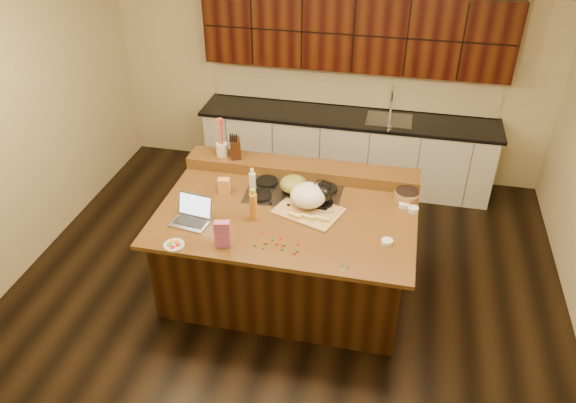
# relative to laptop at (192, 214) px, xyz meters

# --- Properties ---
(room) EXTENTS (5.52, 5.02, 2.72)m
(room) POSITION_rel_laptop_xyz_m (0.81, 0.32, 0.37)
(room) COLOR black
(room) RESTS_ON ground
(island) EXTENTS (2.40, 1.60, 0.92)m
(island) POSITION_rel_laptop_xyz_m (0.81, 0.32, -0.52)
(island) COLOR black
(island) RESTS_ON ground
(back_ledge) EXTENTS (2.40, 0.30, 0.12)m
(back_ledge) POSITION_rel_laptop_xyz_m (0.81, 1.02, -0.00)
(back_ledge) COLOR black
(back_ledge) RESTS_ON island
(cooktop) EXTENTS (0.92, 0.52, 0.05)m
(cooktop) POSITION_rel_laptop_xyz_m (0.81, 0.62, -0.05)
(cooktop) COLOR gray
(cooktop) RESTS_ON island
(back_counter) EXTENTS (3.70, 0.66, 2.40)m
(back_counter) POSITION_rel_laptop_xyz_m (1.11, 2.55, -0.00)
(back_counter) COLOR silver
(back_counter) RESTS_ON ground
(kettle) EXTENTS (0.20, 0.20, 0.18)m
(kettle) POSITION_rel_laptop_xyz_m (1.11, 0.49, 0.07)
(kettle) COLOR black
(kettle) RESTS_ON cooktop
(green_bowl) EXTENTS (0.31, 0.31, 0.15)m
(green_bowl) POSITION_rel_laptop_xyz_m (0.81, 0.62, 0.06)
(green_bowl) COLOR olive
(green_bowl) RESTS_ON cooktop
(laptop) EXTENTS (0.37, 0.31, 0.24)m
(laptop) POSITION_rel_laptop_xyz_m (0.00, 0.00, 0.00)
(laptop) COLOR #B7B7BC
(laptop) RESTS_ON island
(oil_bottle) EXTENTS (0.07, 0.07, 0.27)m
(oil_bottle) POSITION_rel_laptop_xyz_m (0.54, 0.14, 0.07)
(oil_bottle) COLOR #C67A23
(oil_bottle) RESTS_ON island
(vinegar_bottle) EXTENTS (0.08, 0.08, 0.25)m
(vinegar_bottle) POSITION_rel_laptop_xyz_m (0.42, 0.52, 0.06)
(vinegar_bottle) COLOR silver
(vinegar_bottle) RESTS_ON island
(wooden_tray) EXTENTS (0.69, 0.60, 0.24)m
(wooden_tray) POSITION_rel_laptop_xyz_m (0.99, 0.41, 0.04)
(wooden_tray) COLOR tan
(wooden_tray) RESTS_ON island
(ramekin_a) EXTENTS (0.10, 0.10, 0.04)m
(ramekin_a) POSITION_rel_laptop_xyz_m (1.75, 0.02, -0.04)
(ramekin_a) COLOR white
(ramekin_a) RESTS_ON island
(ramekin_b) EXTENTS (0.13, 0.13, 0.04)m
(ramekin_b) POSITION_rel_laptop_xyz_m (1.96, 0.57, -0.04)
(ramekin_b) COLOR white
(ramekin_b) RESTS_ON island
(ramekin_c) EXTENTS (0.10, 0.10, 0.04)m
(ramekin_c) POSITION_rel_laptop_xyz_m (1.87, 0.63, -0.04)
(ramekin_c) COLOR white
(ramekin_c) RESTS_ON island
(strainer_bowl) EXTENTS (0.32, 0.32, 0.09)m
(strainer_bowl) POSITION_rel_laptop_xyz_m (1.89, 0.75, -0.02)
(strainer_bowl) COLOR #996B3F
(strainer_bowl) RESTS_ON island
(kitchen_timer) EXTENTS (0.09, 0.09, 0.07)m
(kitchen_timer) POSITION_rel_laptop_xyz_m (1.44, -0.36, -0.03)
(kitchen_timer) COLOR silver
(kitchen_timer) RESTS_ON island
(pink_bag) EXTENTS (0.14, 0.10, 0.25)m
(pink_bag) POSITION_rel_laptop_xyz_m (0.38, -0.29, 0.06)
(pink_bag) COLOR #BE599B
(pink_bag) RESTS_ON island
(candy_plate) EXTENTS (0.20, 0.20, 0.01)m
(candy_plate) POSITION_rel_laptop_xyz_m (-0.03, -0.39, -0.06)
(candy_plate) COLOR white
(candy_plate) RESTS_ON island
(package_box) EXTENTS (0.13, 0.10, 0.16)m
(package_box) POSITION_rel_laptop_xyz_m (0.14, 0.51, 0.02)
(package_box) COLOR #DEA04E
(package_box) RESTS_ON island
(utensil_crock) EXTENTS (0.15, 0.15, 0.14)m
(utensil_crock) POSITION_rel_laptop_xyz_m (-0.04, 1.02, 0.13)
(utensil_crock) COLOR white
(utensil_crock) RESTS_ON back_ledge
(knife_block) EXTENTS (0.15, 0.19, 0.20)m
(knife_block) POSITION_rel_laptop_xyz_m (0.10, 1.02, 0.16)
(knife_block) COLOR black
(knife_block) RESTS_ON back_ledge
(gumdrop_0) EXTENTS (0.02, 0.02, 0.02)m
(gumdrop_0) POSITION_rel_laptop_xyz_m (1.01, -0.15, -0.05)
(gumdrop_0) COLOR red
(gumdrop_0) RESTS_ON island
(gumdrop_1) EXTENTS (0.02, 0.02, 0.02)m
(gumdrop_1) POSITION_rel_laptop_xyz_m (0.90, -0.19, -0.05)
(gumdrop_1) COLOR #198C26
(gumdrop_1) RESTS_ON island
(gumdrop_2) EXTENTS (0.02, 0.02, 0.02)m
(gumdrop_2) POSITION_rel_laptop_xyz_m (0.66, -0.06, -0.05)
(gumdrop_2) COLOR red
(gumdrop_2) RESTS_ON island
(gumdrop_3) EXTENTS (0.02, 0.02, 0.02)m
(gumdrop_3) POSITION_rel_laptop_xyz_m (1.02, -0.24, -0.05)
(gumdrop_3) COLOR #198C26
(gumdrop_3) RESTS_ON island
(gumdrop_4) EXTENTS (0.02, 0.02, 0.02)m
(gumdrop_4) POSITION_rel_laptop_xyz_m (1.01, -0.29, -0.05)
(gumdrop_4) COLOR red
(gumdrop_4) RESTS_ON island
(gumdrop_5) EXTENTS (0.02, 0.02, 0.02)m
(gumdrop_5) POSITION_rel_laptop_xyz_m (0.78, -0.14, -0.05)
(gumdrop_5) COLOR #198C26
(gumdrop_5) RESTS_ON island
(gumdrop_6) EXTENTS (0.02, 0.02, 0.02)m
(gumdrop_6) POSITION_rel_laptop_xyz_m (0.74, -0.20, -0.05)
(gumdrop_6) COLOR red
(gumdrop_6) RESTS_ON island
(gumdrop_7) EXTENTS (0.02, 0.02, 0.02)m
(gumdrop_7) POSITION_rel_laptop_xyz_m (0.89, -0.25, -0.05)
(gumdrop_7) COLOR #198C26
(gumdrop_7) RESTS_ON island
(gumdrop_8) EXTENTS (0.02, 0.02, 0.02)m
(gumdrop_8) POSITION_rel_laptop_xyz_m (0.84, -0.11, -0.05)
(gumdrop_8) COLOR red
(gumdrop_8) RESTS_ON island
(gumdrop_9) EXTENTS (0.02, 0.02, 0.02)m
(gumdrop_9) POSITION_rel_laptop_xyz_m (0.65, -0.25, -0.05)
(gumdrop_9) COLOR #198C26
(gumdrop_9) RESTS_ON island
(gumdrop_10) EXTENTS (0.02, 0.02, 0.02)m
(gumdrop_10) POSITION_rel_laptop_xyz_m (0.89, -0.19, -0.05)
(gumdrop_10) COLOR red
(gumdrop_10) RESTS_ON island
(gumdrop_11) EXTENTS (0.02, 0.02, 0.02)m
(gumdrop_11) POSITION_rel_laptop_xyz_m (0.73, -0.20, -0.05)
(gumdrop_11) COLOR #198C26
(gumdrop_11) RESTS_ON island
(gumdrop_12) EXTENTS (0.02, 0.02, 0.02)m
(gumdrop_12) POSITION_rel_laptop_xyz_m (0.83, -0.19, -0.05)
(gumdrop_12) COLOR red
(gumdrop_12) RESTS_ON island
(gumdrop_13) EXTENTS (0.02, 0.02, 0.02)m
(gumdrop_13) POSITION_rel_laptop_xyz_m (0.73, -0.27, -0.05)
(gumdrop_13) COLOR #198C26
(gumdrop_13) RESTS_ON island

